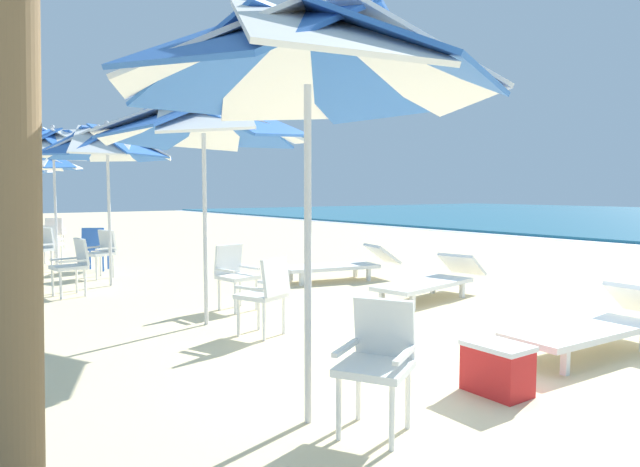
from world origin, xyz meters
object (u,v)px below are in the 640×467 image
Objects in this scene: beach_umbrella_3 at (53,145)px; plastic_chair_5 at (40,247)px; plastic_chair_7 at (48,242)px; plastic_chair_8 at (14,234)px; plastic_chair_0 at (378,357)px; plastic_chair_11 at (26,225)px; plastic_chair_1 at (266,291)px; sun_lounger_1 at (595,324)px; plastic_chair_2 at (234,272)px; plastic_chair_6 at (95,246)px; plastic_chair_4 at (73,263)px; cooler_box at (497,368)px; sun_lounger_2 at (432,280)px; beach_umbrella_0 at (308,59)px; beach_umbrella_2 at (107,144)px; plastic_chair_3 at (101,251)px; sun_lounger_3 at (340,265)px; plastic_chair_10 at (26,236)px; plastic_chair_9 at (55,231)px; beach_umbrella_5 at (9,165)px; beach_umbrella_1 at (203,123)px; beach_umbrella_4 at (36,161)px.

plastic_chair_5 is at bearing -40.45° from beach_umbrella_3.
plastic_chair_8 is (-3.16, -0.25, 0.00)m from plastic_chair_7.
plastic_chair_0 is 17.05m from plastic_chair_11.
plastic_chair_1 is 0.40× the size of sun_lounger_1.
plastic_chair_2 is 4.90m from plastic_chair_6.
plastic_chair_8 is (-4.55, -0.87, 0.00)m from plastic_chair_6.
plastic_chair_4 is (-2.28, -1.55, 0.00)m from plastic_chair_2.
plastic_chair_7 reaches higher than cooler_box.
sun_lounger_2 is at bearing 51.65° from plastic_chair_4.
beach_umbrella_0 is 16.80m from plastic_chair_11.
beach_umbrella_3 is at bearing -173.88° from plastic_chair_1.
beach_umbrella_2 is 3.87m from plastic_chair_7.
beach_umbrella_2 is at bearing -6.37° from plastic_chair_3.
plastic_chair_6 is at bearing 0.62° from plastic_chair_11.
plastic_chair_0 reaches higher than sun_lounger_3.
plastic_chair_10 is at bearing 176.33° from plastic_chair_5.
plastic_chair_3 is at bearing -169.41° from plastic_chair_2.
plastic_chair_7 is (-10.27, -0.24, 0.00)m from plastic_chair_0.
plastic_chair_9 is 3.26m from beach_umbrella_5.
beach_umbrella_5 is at bearing -161.03° from sun_lounger_3.
plastic_chair_9 is at bearing 177.88° from plastic_chair_0.
plastic_chair_9 is at bearing 178.87° from beach_umbrella_1.
sun_lounger_1 is at bearing 17.69° from beach_umbrella_3.
plastic_chair_3 reaches higher than sun_lounger_1.
sun_lounger_1 is at bearing 43.62° from plastic_chair_1.
plastic_chair_4 is 6.19m from plastic_chair_10.
beach_umbrella_4 is 1.20× the size of sun_lounger_2.
beach_umbrella_3 is 3.36× the size of plastic_chair_10.
plastic_chair_0 is 1.00× the size of plastic_chair_5.
plastic_chair_2 is (-1.47, 0.36, 0.00)m from plastic_chair_1.
plastic_chair_9 is (-3.40, 0.74, 0.00)m from plastic_chair_7.
beach_umbrella_0 is 3.28× the size of plastic_chair_5.
beach_umbrella_1 is 0.93× the size of beach_umbrella_3.
sun_lounger_1 is (9.65, 3.08, -2.22)m from beach_umbrella_3.
plastic_chair_9 is (-6.77, 0.37, -1.85)m from beach_umbrella_2.
beach_umbrella_1 is at bearing 4.09° from plastic_chair_10.
plastic_chair_11 is at bearing 176.35° from beach_umbrella_4.
sun_lounger_1 is 0.98× the size of sun_lounger_3.
beach_umbrella_2 is at bearing 5.89° from beach_umbrella_3.
beach_umbrella_0 is 2.74m from cooler_box.
plastic_chair_9 reaches higher than sun_lounger_2.
beach_umbrella_3 reaches higher than plastic_chair_6.
plastic_chair_2 is 9.53m from plastic_chair_8.
plastic_chair_0 is 1.00× the size of plastic_chair_10.
beach_umbrella_1 is at bearing -141.56° from sun_lounger_1.
sun_lounger_3 is at bearing 144.83° from plastic_chair_0.
plastic_chair_8 is (-5.52, -0.74, 0.00)m from plastic_chair_3.
beach_umbrella_3 is 5.83× the size of cooler_box.
beach_umbrella_0 is at bearing 2.58° from plastic_chair_4.
plastic_chair_6 is at bearing 179.24° from beach_umbrella_1.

